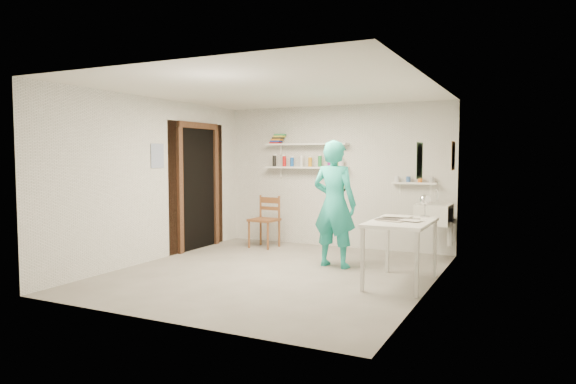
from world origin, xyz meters
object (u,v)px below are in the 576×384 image
at_px(work_table, 401,252).
at_px(desk_lamp, 425,200).
at_px(wooden_chair, 264,220).
at_px(wall_clock, 338,182).
at_px(man, 334,204).
at_px(belfast_sink, 434,214).

relative_size(work_table, desk_lamp, 8.00).
distance_m(wooden_chair, work_table, 3.06).
relative_size(wooden_chair, work_table, 0.81).
height_order(wall_clock, desk_lamp, wall_clock).
height_order(wall_clock, wooden_chair, wall_clock).
relative_size(man, wooden_chair, 1.88).
xyz_separation_m(work_table, desk_lamp, (0.19, 0.46, 0.61)).
distance_m(wall_clock, desk_lamp, 1.33).
bearing_deg(work_table, man, 152.48).
relative_size(man, wall_clock, 5.56).
xyz_separation_m(wall_clock, work_table, (1.09, -0.78, -0.79)).
height_order(wall_clock, work_table, wall_clock).
bearing_deg(work_table, belfast_sink, 85.96).
bearing_deg(man, belfast_sink, -133.20).
xyz_separation_m(wooden_chair, work_table, (2.68, -1.47, -0.08)).
distance_m(belfast_sink, work_table, 1.59).
height_order(belfast_sink, desk_lamp, desk_lamp).
relative_size(wall_clock, wooden_chair, 0.34).
height_order(belfast_sink, wooden_chair, wooden_chair).
xyz_separation_m(man, wall_clock, (-0.02, 0.22, 0.29)).
bearing_deg(desk_lamp, wall_clock, 166.33).
relative_size(belfast_sink, wall_clock, 1.89).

